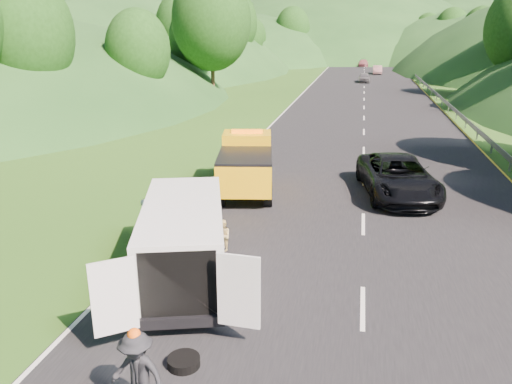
% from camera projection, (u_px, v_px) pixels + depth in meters
% --- Properties ---
extents(ground, '(320.00, 320.00, 0.00)m').
position_uv_depth(ground, '(264.00, 264.00, 15.36)').
color(ground, '#38661E').
rests_on(ground, ground).
extents(road_surface, '(14.00, 200.00, 0.02)m').
position_uv_depth(road_surface, '(364.00, 99.00, 52.03)').
color(road_surface, black).
rests_on(road_surface, ground).
extents(guardrail, '(0.06, 140.00, 1.52)m').
position_uv_depth(guardrail, '(424.00, 88.00, 62.26)').
color(guardrail, gray).
rests_on(guardrail, ground).
extents(tree_line_left, '(14.00, 140.00, 14.00)m').
position_uv_depth(tree_line_left, '(215.00, 78.00, 74.90)').
color(tree_line_left, '#255719').
rests_on(tree_line_left, ground).
extents(hills_backdrop, '(201.00, 288.60, 44.00)m').
position_uv_depth(hills_backdrop, '(377.00, 56.00, 139.55)').
color(hills_backdrop, '#2D5B23').
rests_on(hills_backdrop, ground).
extents(tow_truck, '(3.20, 6.24, 2.56)m').
position_uv_depth(tow_truck, '(246.00, 163.00, 22.05)').
color(tow_truck, black).
rests_on(tow_truck, ground).
extents(white_van, '(4.64, 7.14, 2.35)m').
position_uv_depth(white_van, '(184.00, 238.00, 13.95)').
color(white_van, black).
rests_on(white_van, ground).
extents(woman, '(0.62, 0.74, 1.75)m').
position_uv_depth(woman, '(150.00, 250.00, 16.37)').
color(woman, white).
rests_on(woman, ground).
extents(child, '(0.62, 0.64, 1.04)m').
position_uv_depth(child, '(224.00, 251.00, 16.28)').
color(child, '#D5BA71').
rests_on(child, ground).
extents(suitcase, '(0.36, 0.25, 0.52)m').
position_uv_depth(suitcase, '(161.00, 231.00, 17.17)').
color(suitcase, '#655F4C').
rests_on(suitcase, ground).
extents(spare_tire, '(0.71, 0.71, 0.20)m').
position_uv_depth(spare_tire, '(184.00, 366.00, 10.68)').
color(spare_tire, black).
rests_on(spare_tire, ground).
extents(passing_suv, '(3.75, 6.42, 1.68)m').
position_uv_depth(passing_suv, '(396.00, 195.00, 21.74)').
color(passing_suv, black).
rests_on(passing_suv, ground).
extents(dist_car_a, '(1.50, 3.73, 1.27)m').
position_uv_depth(dist_car_a, '(364.00, 82.00, 69.01)').
color(dist_car_a, '#47464B').
rests_on(dist_car_a, ground).
extents(dist_car_b, '(1.43, 4.11, 1.35)m').
position_uv_depth(dist_car_b, '(377.00, 74.00, 82.15)').
color(dist_car_b, '#81565A').
rests_on(dist_car_b, ground).
extents(dist_car_c, '(1.87, 4.61, 1.34)m').
position_uv_depth(dist_car_c, '(363.00, 67.00, 99.11)').
color(dist_car_c, '#8D464D').
rests_on(dist_car_c, ground).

